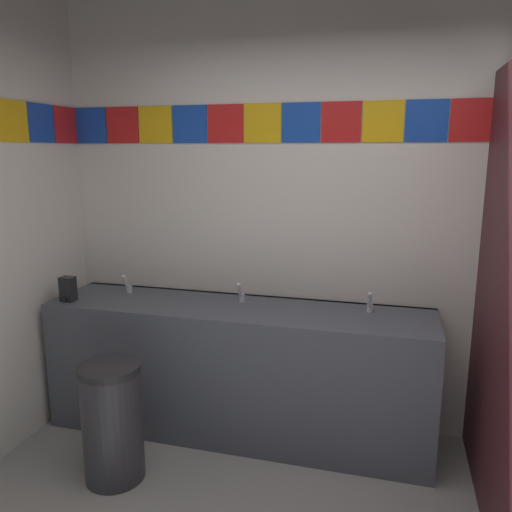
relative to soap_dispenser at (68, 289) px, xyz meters
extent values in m
cube|color=silver|center=(1.80, 0.50, 0.51)|extent=(3.93, 0.08, 2.86)
cube|color=#1947B7|center=(-0.05, 0.45, 1.05)|extent=(0.24, 0.01, 0.24)
cube|color=red|center=(0.20, 0.45, 1.05)|extent=(0.24, 0.01, 0.24)
cube|color=yellow|center=(0.44, 0.45, 1.05)|extent=(0.24, 0.01, 0.24)
cube|color=#1947B7|center=(0.69, 0.45, 1.05)|extent=(0.24, 0.01, 0.24)
cube|color=red|center=(0.94, 0.45, 1.05)|extent=(0.24, 0.01, 0.24)
cube|color=yellow|center=(1.18, 0.45, 1.05)|extent=(0.24, 0.01, 0.24)
cube|color=#1947B7|center=(1.43, 0.45, 1.05)|extent=(0.24, 0.01, 0.24)
cube|color=red|center=(1.67, 0.45, 1.05)|extent=(0.24, 0.01, 0.24)
cube|color=yellow|center=(1.92, 0.45, 1.05)|extent=(0.24, 0.01, 0.24)
cube|color=#1947B7|center=(2.17, 0.45, 1.05)|extent=(0.24, 0.01, 0.24)
cube|color=red|center=(2.41, 0.45, 1.05)|extent=(0.24, 0.01, 0.24)
cube|color=yellow|center=(-0.17, -0.16, 1.05)|extent=(0.01, 0.24, 0.24)
cube|color=#1947B7|center=(-0.17, 0.09, 1.05)|extent=(0.01, 0.24, 0.24)
cube|color=red|center=(-0.17, 0.33, 1.05)|extent=(0.01, 0.24, 0.24)
cube|color=#4C515B|center=(1.09, 0.17, -0.50)|extent=(2.42, 0.58, 0.84)
cube|color=#4C515B|center=(1.09, 0.44, -0.12)|extent=(2.42, 0.03, 0.08)
cylinder|color=silver|center=(0.28, 0.14, -0.13)|extent=(0.34, 0.34, 0.10)
cylinder|color=silver|center=(1.09, 0.14, -0.13)|extent=(0.34, 0.34, 0.10)
cylinder|color=silver|center=(1.90, 0.14, -0.13)|extent=(0.34, 0.34, 0.10)
cylinder|color=silver|center=(0.28, 0.28, -0.05)|extent=(0.04, 0.04, 0.05)
cylinder|color=silver|center=(0.28, 0.23, 0.02)|extent=(0.02, 0.06, 0.09)
cylinder|color=silver|center=(1.09, 0.28, -0.05)|extent=(0.04, 0.04, 0.05)
cylinder|color=silver|center=(1.09, 0.23, 0.02)|extent=(0.02, 0.06, 0.09)
cylinder|color=silver|center=(1.90, 0.28, -0.05)|extent=(0.04, 0.04, 0.05)
cylinder|color=silver|center=(1.90, 0.23, 0.02)|extent=(0.02, 0.06, 0.09)
cube|color=black|center=(0.00, 0.00, 0.00)|extent=(0.09, 0.07, 0.16)
cylinder|color=black|center=(0.00, -0.04, -0.06)|extent=(0.02, 0.02, 0.03)
cube|color=#471E23|center=(2.53, -0.33, 0.19)|extent=(0.04, 1.57, 2.23)
cylinder|color=#333338|center=(0.58, -0.49, -0.61)|extent=(0.33, 0.33, 0.63)
cylinder|color=#262628|center=(0.58, -0.49, -0.27)|extent=(0.34, 0.34, 0.04)
camera|label=1|loc=(2.01, -2.72, 0.88)|focal=35.47mm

